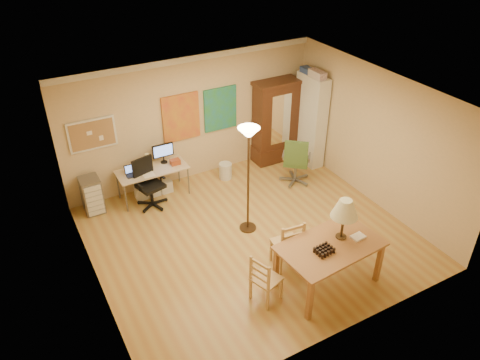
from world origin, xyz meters
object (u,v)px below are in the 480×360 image
computer_desk (154,179)px  armoire (275,127)px  office_chair_black (150,193)px  office_chair_green (295,171)px  bookshelf (310,120)px  dining_table (336,234)px

computer_desk → armoire: 3.00m
office_chair_black → computer_desk: bearing=57.3°
computer_desk → office_chair_black: (-0.20, -0.30, -0.12)m
computer_desk → office_chair_green: office_chair_green is taller
bookshelf → office_chair_black: bearing=179.3°
office_chair_black → office_chair_green: 3.09m
armoire → office_chair_black: bearing=-173.0°
office_chair_black → armoire: armoire is taller
computer_desk → office_chair_black: size_ratio=1.40×
dining_table → office_chair_green: size_ratio=1.53×
office_chair_green → bookshelf: size_ratio=0.53×
dining_table → computer_desk: 4.11m
dining_table → office_chair_green: (1.19, 2.74, -0.66)m
dining_table → computer_desk: dining_table is taller
bookshelf → armoire: bearing=145.4°
computer_desk → office_chair_green: size_ratio=1.29×
office_chair_black → bookshelf: bookshelf is taller
armoire → bookshelf: bearing=-34.6°
computer_desk → bookshelf: size_ratio=0.68×
dining_table → armoire: size_ratio=0.87×
computer_desk → armoire: armoire is taller
dining_table → computer_desk: bearing=113.5°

